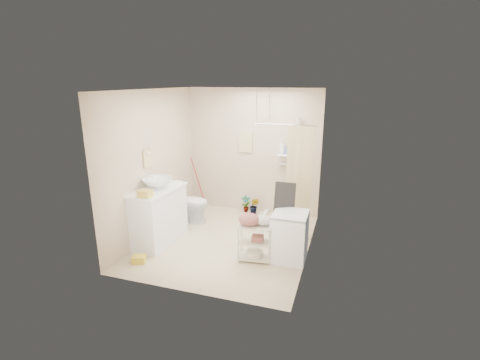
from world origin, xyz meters
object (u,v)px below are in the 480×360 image
(laundry_rack, at_px, (255,239))
(toilet, at_px, (189,202))
(vanity, at_px, (157,215))
(washing_machine, at_px, (290,236))

(laundry_rack, bearing_deg, toilet, 139.19)
(vanity, xyz_separation_m, laundry_rack, (1.79, -0.11, -0.13))
(vanity, relative_size, laundry_rack, 1.56)
(laundry_rack, bearing_deg, washing_machine, 13.51)
(vanity, height_order, washing_machine, vanity)
(vanity, bearing_deg, laundry_rack, 0.17)
(vanity, height_order, laundry_rack, vanity)
(toilet, height_order, washing_machine, toilet)
(vanity, bearing_deg, toilet, 86.90)
(vanity, xyz_separation_m, toilet, (0.12, 1.00, -0.09))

